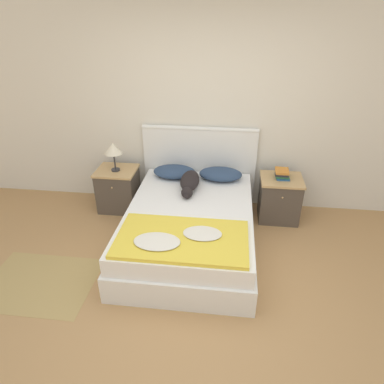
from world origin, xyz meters
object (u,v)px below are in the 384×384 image
Objects in this scene: book_stack at (282,174)px; table_lamp at (113,149)px; pillow_right at (221,174)px; bed at (190,227)px; nightstand_right at (279,198)px; pillow_left at (174,172)px; nightstand_left at (118,189)px; dog at (190,182)px.

book_stack is 2.13m from table_lamp.
pillow_right is 1.46× the size of table_lamp.
bed is 0.88m from pillow_right.
pillow_left reaches higher than nightstand_right.
table_lamp reaches higher than pillow_right.
nightstand_left is at bearing 145.78° from bed.
pillow_left is 1.00× the size of pillow_right.
dog is at bearing -50.80° from pillow_left.
pillow_left is 0.60m from pillow_right.
pillow_right reaches higher than nightstand_left.
table_lamp is at bearing -90.00° from nightstand_left.
pillow_right is (-0.76, 0.05, 0.28)m from nightstand_right.
pillow_right is at bearing 178.47° from book_stack.
nightstand_left is 0.81m from pillow_left.
book_stack is 0.61× the size of table_lamp.
nightstand_right is at bearing -83.50° from book_stack.
bed is 3.65× the size of pillow_left.
nightstand_right is at bearing 0.54° from table_lamp.
pillow_left is at bearing 180.00° from pillow_right.
pillow_left is at bearing 5.09° from table_lamp.
bed is 3.48× the size of nightstand_right.
bed is 1.35m from book_stack.
dog reaches higher than nightstand_right.
nightstand_left is at bearing 90.00° from table_lamp.
nightstand_right is 0.85× the size of dog.
pillow_left and pillow_right have the same top height.
nightstand_left is 1.39m from pillow_right.
table_lamp is at bearing 167.46° from dog.
bed is at bearing -33.48° from table_lamp.
dog is at bearing -141.24° from pillow_right.
table_lamp is (0.00, -0.02, 0.58)m from nightstand_left.
bed is 3.65× the size of pillow_right.
pillow_left is at bearing 177.98° from nightstand_right.
nightstand_left is 1.05× the size of pillow_left.
dog is (0.24, -0.29, 0.01)m from pillow_left.
pillow_right is at bearing 176.40° from nightstand_right.
nightstand_left and nightstand_right have the same top height.
pillow_left is (-0.30, 0.77, 0.32)m from bed.
dog is at bearing -167.84° from nightstand_right.
nightstand_right is at bearing -3.60° from pillow_right.
book_stack is (1.06, 0.75, 0.38)m from bed.
bed is at bearing -68.78° from pillow_left.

